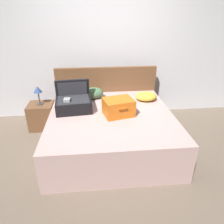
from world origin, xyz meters
name	(u,v)px	position (x,y,z in m)	size (l,w,h in m)	color
ground_plane	(114,160)	(0.00, 0.00, 0.00)	(12.00, 12.00, 0.00)	#6B5B4C
back_wall	(105,49)	(0.00, 1.65, 1.30)	(8.00, 0.10, 2.60)	silver
bed	(111,130)	(0.00, 0.40, 0.28)	(1.85, 1.87, 0.56)	#BC9993
headboard	(106,93)	(0.00, 1.38, 0.51)	(1.88, 0.08, 1.03)	brown
hard_case_large	(74,102)	(-0.57, 0.62, 0.68)	(0.58, 0.52, 0.42)	black
hard_case_medium	(118,107)	(0.10, 0.36, 0.68)	(0.48, 0.41, 0.25)	#D16619
pillow_near_headboard	(146,96)	(0.65, 0.87, 0.63)	(0.36, 0.29, 0.15)	gold
pillow_center_head	(93,93)	(-0.26, 1.04, 0.66)	(0.37, 0.25, 0.20)	#4C724C
nightstand	(42,116)	(-1.20, 1.09, 0.23)	(0.44, 0.40, 0.47)	brown
table_lamp	(38,91)	(-1.20, 1.09, 0.72)	(0.14, 0.14, 0.33)	#3F3833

